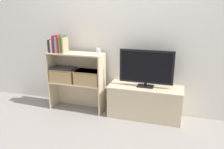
{
  "coord_description": "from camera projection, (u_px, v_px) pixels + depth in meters",
  "views": [
    {
      "loc": [
        0.88,
        -2.67,
        1.47
      ],
      "look_at": [
        0.0,
        0.14,
        0.6
      ],
      "focal_mm": 35.0,
      "sensor_mm": 36.0,
      "label": 1
    }
  ],
  "objects": [
    {
      "name": "book_mustard",
      "position": [
        61.0,
        45.0,
        3.15
      ],
      "size": [
        0.02,
        0.12,
        0.22
      ],
      "color": "gold",
      "rests_on": "bookshelf_upper_tier"
    },
    {
      "name": "bookshelf_lower_tier",
      "position": [
        79.0,
        91.0,
        3.38
      ],
      "size": [
        0.83,
        0.29,
        0.43
      ],
      "color": "#CCB793",
      "rests_on": "ground_plane"
    },
    {
      "name": "book_tan",
      "position": [
        65.0,
        45.0,
        3.13
      ],
      "size": [
        0.02,
        0.15,
        0.22
      ],
      "color": "tan",
      "rests_on": "bookshelf_upper_tier"
    },
    {
      "name": "laptop",
      "position": [
        64.0,
        68.0,
        3.27
      ],
      "size": [
        0.36,
        0.23,
        0.02
      ],
      "color": "#2D2D33",
      "rests_on": "storage_basket_left"
    },
    {
      "name": "book_charcoal",
      "position": [
        51.0,
        46.0,
        3.2
      ],
      "size": [
        0.04,
        0.13,
        0.18
      ],
      "color": "#232328",
      "rests_on": "bookshelf_upper_tier"
    },
    {
      "name": "storage_basket_right",
      "position": [
        88.0,
        77.0,
        3.18
      ],
      "size": [
        0.37,
        0.25,
        0.2
      ],
      "color": "tan",
      "rests_on": "bookshelf_lower_tier"
    },
    {
      "name": "book_forest",
      "position": [
        63.0,
        44.0,
        3.13
      ],
      "size": [
        0.02,
        0.16,
        0.25
      ],
      "color": "#286638",
      "rests_on": "bookshelf_upper_tier"
    },
    {
      "name": "ground_plane",
      "position": [
        109.0,
        118.0,
        3.11
      ],
      "size": [
        16.0,
        16.0,
        0.0
      ],
      "primitive_type": "plane",
      "color": "gray"
    },
    {
      "name": "wall_back",
      "position": [
        117.0,
        30.0,
        3.14
      ],
      "size": [
        10.0,
        0.05,
        2.4
      ],
      "color": "silver",
      "rests_on": "ground_plane"
    },
    {
      "name": "book_ivory",
      "position": [
        53.0,
        46.0,
        3.19
      ],
      "size": [
        0.02,
        0.14,
        0.18
      ],
      "color": "silver",
      "rests_on": "bookshelf_upper_tier"
    },
    {
      "name": "baby_monitor",
      "position": [
        98.0,
        51.0,
        3.04
      ],
      "size": [
        0.05,
        0.03,
        0.12
      ],
      "color": "white",
      "rests_on": "bookshelf_upper_tier"
    },
    {
      "name": "tv",
      "position": [
        146.0,
        68.0,
        2.94
      ],
      "size": [
        0.73,
        0.14,
        0.51
      ],
      "color": "black",
      "rests_on": "tv_stand"
    },
    {
      "name": "book_crimson",
      "position": [
        60.0,
        44.0,
        3.15
      ],
      "size": [
        0.02,
        0.16,
        0.26
      ],
      "color": "#B22328",
      "rests_on": "bookshelf_upper_tier"
    },
    {
      "name": "storage_basket_left",
      "position": [
        64.0,
        74.0,
        3.3
      ],
      "size": [
        0.37,
        0.25,
        0.2
      ],
      "color": "tan",
      "rests_on": "bookshelf_lower_tier"
    },
    {
      "name": "bookshelf_upper_tier",
      "position": [
        77.0,
        63.0,
        3.26
      ],
      "size": [
        0.83,
        0.29,
        0.45
      ],
      "color": "#CCB793",
      "rests_on": "bookshelf_lower_tier"
    },
    {
      "name": "book_maroon",
      "position": [
        55.0,
        44.0,
        3.17
      ],
      "size": [
        0.04,
        0.13,
        0.25
      ],
      "color": "maroon",
      "rests_on": "bookshelf_upper_tier"
    },
    {
      "name": "book_skyblue",
      "position": [
        58.0,
        45.0,
        3.16
      ],
      "size": [
        0.03,
        0.14,
        0.22
      ],
      "color": "#709ECC",
      "rests_on": "bookshelf_upper_tier"
    },
    {
      "name": "tv_stand",
      "position": [
        145.0,
        102.0,
        3.08
      ],
      "size": [
        1.03,
        0.39,
        0.46
      ],
      "color": "#CCB793",
      "rests_on": "ground_plane"
    }
  ]
}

